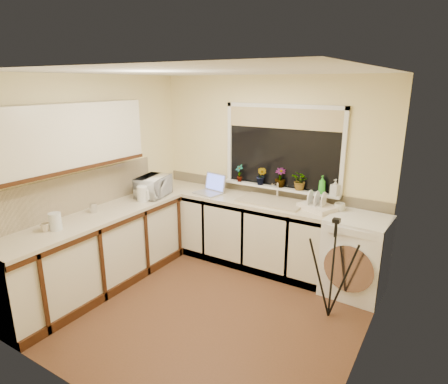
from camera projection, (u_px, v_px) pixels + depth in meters
The scene contains 34 objects.
floor at pixel (206, 306), 4.15m from camera, with size 3.20×3.20×0.00m, color brown.
ceiling at pixel (202, 72), 3.47m from camera, with size 3.20×3.20×0.00m, color white.
wall_back at pixel (268, 171), 5.03m from camera, with size 3.20×3.20×0.00m, color #F6E3A4.
wall_front at pixel (79, 255), 2.58m from camera, with size 3.20×3.20×0.00m, color #F6E3A4.
wall_left at pixel (96, 179), 4.61m from camera, with size 3.00×3.00×0.00m, color #F6E3A4.
wall_right at pixel (370, 231), 3.00m from camera, with size 3.00×3.00×0.00m, color #F6E3A4.
base_cabinet_back at pixel (235, 229), 5.17m from camera, with size 2.55×0.60×0.86m, color silver.
base_cabinet_left at pixel (99, 253), 4.44m from camera, with size 0.54×2.40×0.86m, color silver.
worktop_back at pixel (257, 201), 4.88m from camera, with size 3.20×0.60×0.04m, color beige.
worktop_left at pixel (95, 217), 4.31m from camera, with size 0.60×2.40×0.04m, color beige.
upper_cabinet at pixel (67, 137), 4.00m from camera, with size 0.28×1.90×0.70m, color silver.
splashback_left at pixel (77, 193), 4.39m from camera, with size 0.02×2.40×0.45m, color beige.
splashback_back at pixel (267, 189), 5.09m from camera, with size 3.20×0.02×0.14m, color beige.
window_glass at pixel (283, 148), 4.83m from camera, with size 1.50×0.02×1.00m, color black.
window_blind at pixel (283, 118), 4.70m from camera, with size 1.50×0.02×0.25m, color tan.
windowsill at pixel (279, 188), 4.93m from camera, with size 1.60×0.14×0.03m, color white.
sink at pixel (271, 201), 4.77m from camera, with size 0.82×0.46×0.03m, color tan.
faucet at pixel (278, 190), 4.89m from camera, with size 0.03×0.03×0.24m, color silver.
washing_machine at pixel (356, 256), 4.31m from camera, with size 0.65×0.62×0.91m, color white.
laptop at pixel (211, 188), 5.16m from camera, with size 0.40×0.37×0.26m.
kettle at pixel (143, 194), 4.79m from camera, with size 0.14×0.14×0.19m, color silver.
dish_rack at pixel (318, 207), 4.49m from camera, with size 0.41×0.31×0.06m, color white.
tripod at pixel (332, 269), 3.83m from camera, with size 0.53×0.53×1.08m, color black, non-canonical shape.
glass_jug at pixel (55, 221), 3.86m from camera, with size 0.12×0.12×0.18m, color silver.
steel_jar at pixel (93, 208), 4.39m from camera, with size 0.08×0.08×0.11m, color silver.
microwave at pixel (153, 186), 5.01m from camera, with size 0.48×0.33×0.27m, color white.
plant_a at pixel (239, 173), 5.15m from camera, with size 0.12×0.08×0.24m, color #999999.
plant_b at pixel (261, 176), 4.98m from camera, with size 0.13×0.11×0.24m, color #999999.
plant_c at pixel (280, 178), 4.88m from camera, with size 0.14×0.14×0.25m, color #999999.
plant_d at pixel (301, 181), 4.74m from camera, with size 0.22×0.19×0.24m, color #999999.
soap_bottle_green at pixel (322, 185), 4.59m from camera, with size 0.09×0.09×0.22m, color green.
soap_bottle_clear at pixel (335, 187), 4.53m from camera, with size 0.09×0.09×0.20m, color #999999.
cup_back at pixel (340, 207), 4.42m from camera, with size 0.13×0.13×0.10m, color beige.
cup_left at pixel (45, 227), 3.83m from camera, with size 0.09×0.09×0.09m, color beige.
Camera 1 is at (2.08, -2.99, 2.35)m, focal length 30.38 mm.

